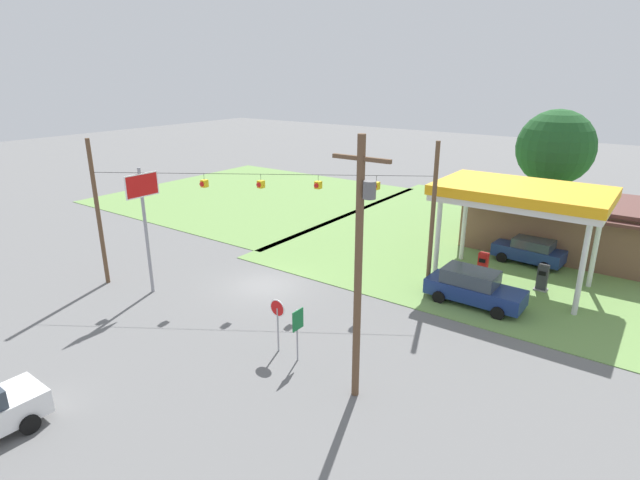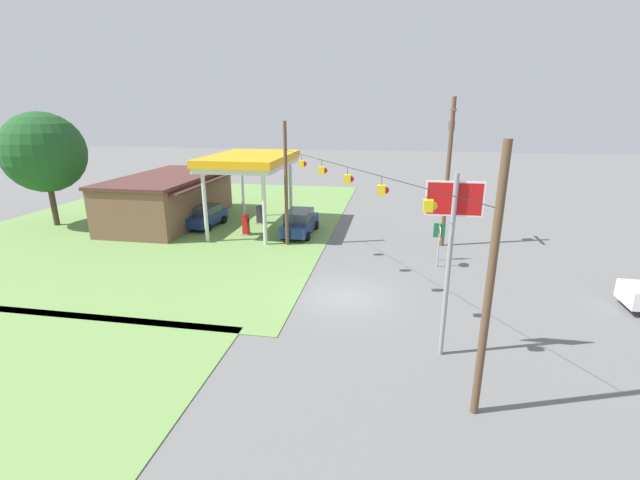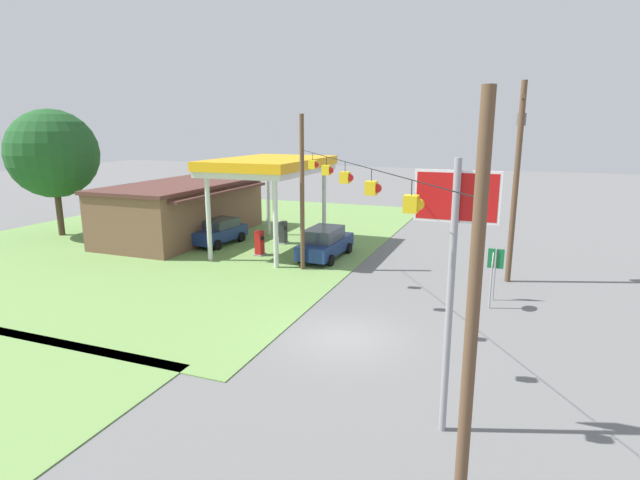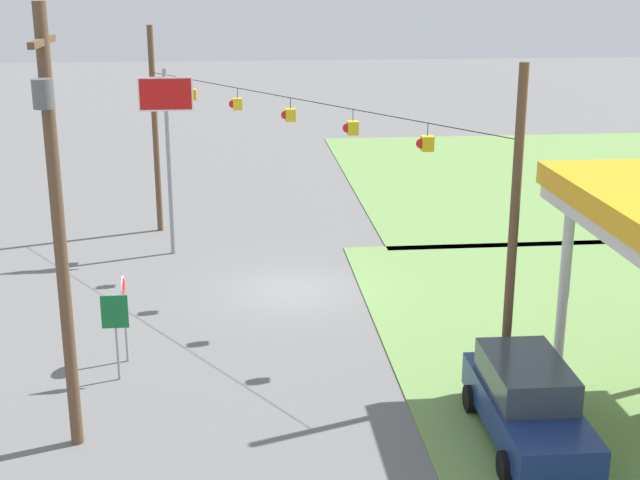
{
  "view_description": "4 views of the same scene",
  "coord_description": "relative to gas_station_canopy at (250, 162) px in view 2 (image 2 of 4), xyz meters",
  "views": [
    {
      "loc": [
        18.09,
        -19.64,
        11.77
      ],
      "look_at": [
        2.05,
        2.62,
        2.5
      ],
      "focal_mm": 28.0,
      "sensor_mm": 36.0,
      "label": 1
    },
    {
      "loc": [
        -19.81,
        -2.17,
        9.13
      ],
      "look_at": [
        2.05,
        1.66,
        2.31
      ],
      "focal_mm": 24.0,
      "sensor_mm": 36.0,
      "label": 2
    },
    {
      "loc": [
        -16.6,
        -5.47,
        7.73
      ],
      "look_at": [
        5.64,
        3.11,
        2.31
      ],
      "focal_mm": 28.0,
      "sensor_mm": 36.0,
      "label": 3
    },
    {
      "loc": [
        28.45,
        -1.85,
        10.48
      ],
      "look_at": [
        3.73,
        0.59,
        2.91
      ],
      "focal_mm": 50.0,
      "sensor_mm": 36.0,
      "label": 4
    }
  ],
  "objects": [
    {
      "name": "car_at_pumps_front",
      "position": [
        -0.88,
        -3.98,
        -4.31
      ],
      "size": [
        5.09,
        2.18,
        1.91
      ],
      "rotation": [
        0.0,
        0.0,
        -0.02
      ],
      "color": "navy",
      "rests_on": "ground"
    },
    {
      "name": "utility_pole_main",
      "position": [
        -1.73,
        -14.3,
        0.24
      ],
      "size": [
        2.2,
        0.44,
        9.88
      ],
      "color": "brown",
      "rests_on": "ground"
    },
    {
      "name": "gas_station_store",
      "position": [
        1.24,
        7.64,
        -3.33
      ],
      "size": [
        12.66,
        6.93,
        3.87
      ],
      "color": "brown",
      "rests_on": "ground"
    },
    {
      "name": "grass_verge_station_corner",
      "position": [
        2.0,
        7.66,
        -5.27
      ],
      "size": [
        36.0,
        28.0,
        0.04
      ],
      "primitive_type": "cube",
      "color": "#6B934C",
      "rests_on": "ground"
    },
    {
      "name": "fuel_pump_far",
      "position": [
        1.69,
        -0.0,
        -4.55
      ],
      "size": [
        0.71,
        0.56,
        1.54
      ],
      "color": "gray",
      "rests_on": "ground"
    },
    {
      "name": "stop_sign_roadside",
      "position": [
        -6.2,
        -13.63,
        -3.47
      ],
      "size": [
        0.8,
        0.08,
        2.5
      ],
      "rotation": [
        0.0,
        0.0,
        3.14
      ],
      "color": "#99999E",
      "rests_on": "ground"
    },
    {
      "name": "route_sign",
      "position": [
        -5.01,
        -13.72,
        -3.57
      ],
      "size": [
        0.1,
        0.7,
        2.4
      ],
      "color": "gray",
      "rests_on": "ground"
    },
    {
      "name": "car_at_pumps_rear",
      "position": [
        0.0,
        3.98,
        -4.39
      ],
      "size": [
        4.41,
        2.39,
        1.71
      ],
      "rotation": [
        0.0,
        0.0,
        3.05
      ],
      "color": "navy",
      "rests_on": "ground"
    },
    {
      "name": "tree_behind_station",
      "position": [
        -1.68,
        16.21,
        0.59
      ],
      "size": [
        6.18,
        6.18,
        8.98
      ],
      "color": "#4C3828",
      "rests_on": "ground"
    },
    {
      "name": "signal_span_gantry",
      "position": [
        -11.44,
        -8.68,
        -0.63
      ],
      "size": [
        15.97,
        10.24,
        8.4
      ],
      "color": "brown",
      "rests_on": "ground"
    },
    {
      "name": "ground_plane",
      "position": [
        -11.44,
        -8.67,
        -5.29
      ],
      "size": [
        160.0,
        160.0,
        0.0
      ],
      "primitive_type": "plane",
      "color": "slate"
    },
    {
      "name": "stop_sign_overhead",
      "position": [
        -16.0,
        -12.94,
        -0.29
      ],
      "size": [
        0.22,
        2.0,
        7.04
      ],
      "color": "gray",
      "rests_on": "ground"
    },
    {
      "name": "gas_station_canopy",
      "position": [
        0.0,
        0.0,
        0.0
      ],
      "size": [
        9.0,
        5.71,
        5.83
      ],
      "color": "silver",
      "rests_on": "ground"
    },
    {
      "name": "fuel_pump_near",
      "position": [
        -1.69,
        -0.0,
        -4.55
      ],
      "size": [
        0.71,
        0.56,
        1.54
      ],
      "color": "gray",
      "rests_on": "ground"
    }
  ]
}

